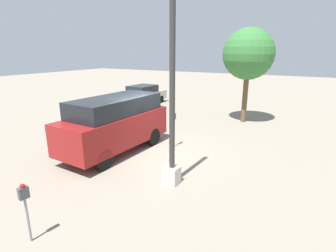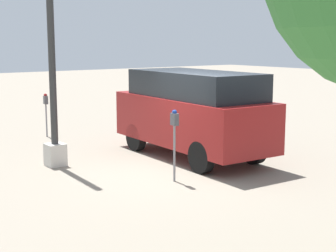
# 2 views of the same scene
# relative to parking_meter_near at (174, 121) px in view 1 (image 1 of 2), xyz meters

# --- Properties ---
(ground_plane) EXTENTS (80.00, 80.00, 0.00)m
(ground_plane) POSITION_rel_parking_meter_near_xyz_m (0.75, -0.59, -1.16)
(ground_plane) COLOR gray
(parking_meter_near) EXTENTS (0.21, 0.14, 1.58)m
(parking_meter_near) POSITION_rel_parking_meter_near_xyz_m (0.00, 0.00, 0.00)
(parking_meter_near) COLOR gray
(parking_meter_near) RESTS_ON ground
(parking_meter_far) EXTENTS (0.21, 0.14, 1.39)m
(parking_meter_far) POSITION_rel_parking_meter_near_xyz_m (6.69, 0.03, -0.14)
(parking_meter_far) COLOR gray
(parking_meter_far) RESTS_ON ground
(lamp_post) EXTENTS (0.44, 0.44, 5.50)m
(lamp_post) POSITION_rel_parking_meter_near_xyz_m (2.88, 1.48, 0.67)
(lamp_post) COLOR beige
(lamp_post) RESTS_ON ground
(parked_van) EXTENTS (4.92, 2.12, 2.26)m
(parked_van) POSITION_rel_parking_meter_near_xyz_m (1.60, -1.82, 0.07)
(parked_van) COLOR maroon
(parked_van) RESTS_ON ground
(car_distant) EXTENTS (3.92, 1.90, 1.49)m
(car_distant) POSITION_rel_parking_meter_near_xyz_m (-7.27, -6.49, -0.39)
(car_distant) COLOR #B7B2A8
(car_distant) RESTS_ON ground
(street_tree) EXTENTS (2.84, 2.84, 5.28)m
(street_tree) POSITION_rel_parking_meter_near_xyz_m (-5.81, 1.58, 2.67)
(street_tree) COLOR brown
(street_tree) RESTS_ON ground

